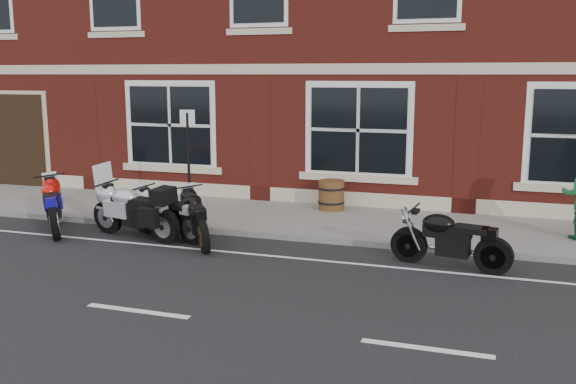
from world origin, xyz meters
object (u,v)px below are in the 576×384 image
Objects in this scene: barrel_planter at (331,195)px; moto_sport_black at (198,215)px; moto_touring_silver at (133,208)px; parking_sign at (188,156)px; moto_sport_silver at (167,212)px; moto_naked_black at (448,237)px; moto_sport_red at (56,203)px.

moto_sport_black is at bearing -119.22° from barrel_planter.
moto_touring_silver is 1.88m from parking_sign.
barrel_planter is 3.48m from parking_sign.
moto_naked_black is (5.58, -0.30, 0.00)m from moto_sport_silver.
moto_touring_silver is at bearing -37.58° from moto_sport_red.
moto_naked_black is at bearing -77.59° from moto_touring_silver.
moto_sport_red reaches higher than moto_sport_silver.
moto_sport_black is 0.76× the size of parking_sign.
moto_sport_red is 3.30m from moto_sport_black.
barrel_planter is at bearing 25.43° from moto_sport_black.
moto_sport_black is 3.78m from barrel_planter.
parking_sign is (0.46, 1.59, 0.90)m from moto_touring_silver.
parking_sign reaches higher than moto_sport_red.
moto_touring_silver is 1.18× the size of moto_sport_red.
moto_sport_black is at bearing -36.73° from moto_sport_red.
moto_touring_silver reaches higher than barrel_planter.
moto_sport_black is at bearing -79.06° from moto_sport_silver.
barrel_planter is at bearing -18.67° from moto_sport_silver.
parking_sign is at bearing 84.45° from moto_naked_black.
moto_naked_black reaches higher than moto_sport_silver.
moto_sport_black is 0.87× the size of moto_naked_black.
barrel_planter is at bearing -4.52° from moto_sport_red.
parking_sign reaches higher than barrel_planter.
moto_sport_silver reaches higher than barrel_planter.
moto_sport_red is at bearing 145.49° from moto_sport_black.
moto_touring_silver is 1.43m from moto_sport_black.
barrel_planter is (1.85, 3.30, -0.08)m from moto_sport_black.
moto_touring_silver is 1.12× the size of moto_sport_silver.
moto_naked_black is (4.81, -0.17, -0.01)m from moto_sport_black.
barrel_planter is at bearing 51.40° from moto_naked_black.
moto_touring_silver is at bearing -113.18° from parking_sign.
moto_sport_red reaches higher than barrel_planter.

